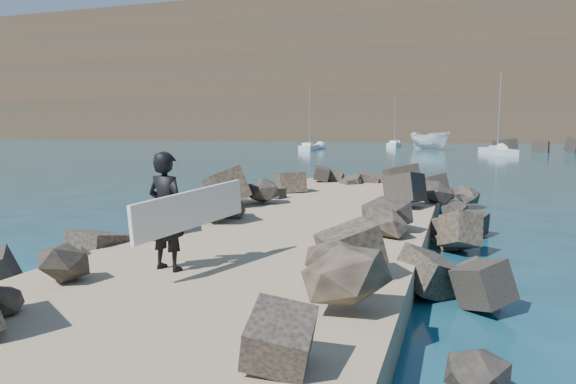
% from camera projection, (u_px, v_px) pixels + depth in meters
% --- Properties ---
extents(ground, '(800.00, 800.00, 0.00)m').
position_uv_depth(ground, '(301.00, 247.00, 12.68)').
color(ground, '#0F384C').
rests_on(ground, ground).
extents(jetty, '(6.00, 26.00, 0.60)m').
position_uv_depth(jetty, '(273.00, 254.00, 10.77)').
color(jetty, '#8C7759').
rests_on(jetty, ground).
extents(riprap_left, '(2.60, 22.00, 1.00)m').
position_uv_depth(riprap_left, '(165.00, 231.00, 12.13)').
color(riprap_left, black).
rests_on(riprap_left, ground).
extents(riprap_right, '(2.60, 22.00, 1.00)m').
position_uv_depth(riprap_right, '(417.00, 250.00, 10.29)').
color(riprap_right, black).
rests_on(riprap_right, ground).
extents(headland, '(360.00, 140.00, 32.00)m').
position_uv_depth(headland, '(485.00, 85.00, 157.96)').
color(headland, '#2D4919').
rests_on(headland, ground).
extents(surfboard_resting, '(0.73, 2.25, 0.07)m').
position_uv_depth(surfboard_resting, '(218.00, 192.00, 15.25)').
color(surfboard_resting, beige).
rests_on(surfboard_resting, riprap_left).
extents(boat_imported, '(6.57, 5.69, 2.46)m').
position_uv_depth(boat_imported, '(430.00, 140.00, 68.63)').
color(boat_imported, white).
rests_on(boat_imported, ground).
extents(surfer_with_board, '(1.21, 2.36, 1.96)m').
position_uv_depth(surfer_with_board, '(170.00, 211.00, 8.38)').
color(surfer_with_board, black).
rests_on(surfer_with_board, jetty).
extents(sailboat_b, '(1.53, 6.18, 7.50)m').
position_uv_depth(sailboat_b, '(394.00, 145.00, 77.13)').
color(sailboat_b, silver).
rests_on(sailboat_b, ground).
extents(sailboat_a, '(2.18, 7.06, 8.39)m').
position_uv_depth(sailboat_a, '(309.00, 147.00, 66.40)').
color(sailboat_a, silver).
rests_on(sailboat_a, ground).
extents(sailboat_c, '(3.75, 7.66, 9.00)m').
position_uv_depth(sailboat_c, '(497.00, 151.00, 55.96)').
color(sailboat_c, silver).
rests_on(sailboat_c, ground).
extents(headland_buildings, '(137.50, 30.50, 5.00)m').
position_uv_depth(headland_buildings, '(515.00, 18.00, 146.21)').
color(headland_buildings, white).
rests_on(headland_buildings, headland).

